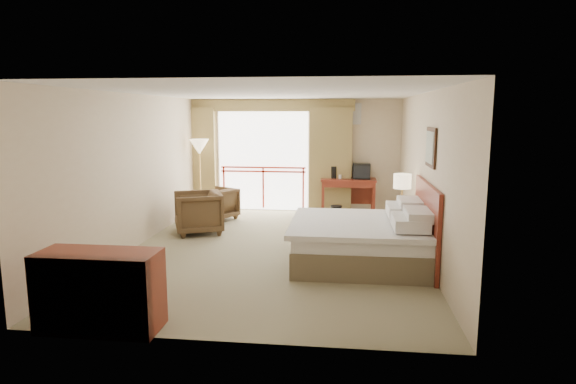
# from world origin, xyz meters

# --- Properties ---
(floor) EXTENTS (7.00, 7.00, 0.00)m
(floor) POSITION_xyz_m (0.00, 0.00, 0.00)
(floor) COLOR gray
(floor) RESTS_ON ground
(ceiling) EXTENTS (7.00, 7.00, 0.00)m
(ceiling) POSITION_xyz_m (0.00, 0.00, 2.70)
(ceiling) COLOR white
(ceiling) RESTS_ON wall_back
(wall_back) EXTENTS (5.00, 0.00, 5.00)m
(wall_back) POSITION_xyz_m (0.00, 3.50, 1.35)
(wall_back) COLOR beige
(wall_back) RESTS_ON ground
(wall_front) EXTENTS (5.00, 0.00, 5.00)m
(wall_front) POSITION_xyz_m (0.00, -3.50, 1.35)
(wall_front) COLOR beige
(wall_front) RESTS_ON ground
(wall_left) EXTENTS (0.00, 7.00, 7.00)m
(wall_left) POSITION_xyz_m (-2.50, 0.00, 1.35)
(wall_left) COLOR beige
(wall_left) RESTS_ON ground
(wall_right) EXTENTS (0.00, 7.00, 7.00)m
(wall_right) POSITION_xyz_m (2.50, 0.00, 1.35)
(wall_right) COLOR beige
(wall_right) RESTS_ON ground
(balcony_door) EXTENTS (2.40, 0.00, 2.40)m
(balcony_door) POSITION_xyz_m (-0.80, 3.48, 1.20)
(balcony_door) COLOR white
(balcony_door) RESTS_ON wall_back
(balcony_railing) EXTENTS (2.09, 0.03, 1.02)m
(balcony_railing) POSITION_xyz_m (-0.80, 3.46, 0.81)
(balcony_railing) COLOR red
(balcony_railing) RESTS_ON wall_back
(curtain_left) EXTENTS (1.00, 0.26, 2.50)m
(curtain_left) POSITION_xyz_m (-2.45, 3.35, 1.25)
(curtain_left) COLOR olive
(curtain_left) RESTS_ON wall_back
(curtain_right) EXTENTS (1.00, 0.26, 2.50)m
(curtain_right) POSITION_xyz_m (0.85, 3.35, 1.25)
(curtain_right) COLOR olive
(curtain_right) RESTS_ON wall_back
(valance) EXTENTS (4.40, 0.22, 0.28)m
(valance) POSITION_xyz_m (-0.80, 3.38, 2.55)
(valance) COLOR olive
(valance) RESTS_ON wall_back
(hvac_vent) EXTENTS (0.50, 0.04, 0.50)m
(hvac_vent) POSITION_xyz_m (1.30, 3.47, 2.35)
(hvac_vent) COLOR silver
(hvac_vent) RESTS_ON wall_back
(bed) EXTENTS (2.13, 2.06, 0.97)m
(bed) POSITION_xyz_m (1.50, -0.60, 0.38)
(bed) COLOR brown
(bed) RESTS_ON floor
(headboard) EXTENTS (0.06, 2.10, 1.30)m
(headboard) POSITION_xyz_m (2.46, -0.60, 0.65)
(headboard) COLOR maroon
(headboard) RESTS_ON wall_right
(framed_art) EXTENTS (0.04, 0.72, 0.60)m
(framed_art) POSITION_xyz_m (2.47, -0.60, 1.85)
(framed_art) COLOR black
(framed_art) RESTS_ON wall_right
(nightstand) EXTENTS (0.50, 0.58, 0.67)m
(nightstand) POSITION_xyz_m (2.24, 0.78, 0.33)
(nightstand) COLOR maroon
(nightstand) RESTS_ON floor
(table_lamp) EXTENTS (0.32, 0.32, 0.57)m
(table_lamp) POSITION_xyz_m (2.24, 0.83, 1.12)
(table_lamp) COLOR tan
(table_lamp) RESTS_ON nightstand
(phone) EXTENTS (0.18, 0.15, 0.08)m
(phone) POSITION_xyz_m (2.19, 0.63, 0.71)
(phone) COLOR black
(phone) RESTS_ON nightstand
(desk) EXTENTS (1.28, 0.62, 0.84)m
(desk) POSITION_xyz_m (1.28, 3.30, 0.65)
(desk) COLOR maroon
(desk) RESTS_ON floor
(tv) EXTENTS (0.40, 0.32, 0.36)m
(tv) POSITION_xyz_m (1.58, 3.24, 1.01)
(tv) COLOR black
(tv) RESTS_ON desk
(coffee_maker) EXTENTS (0.14, 0.14, 0.29)m
(coffee_maker) POSITION_xyz_m (0.93, 3.24, 0.98)
(coffee_maker) COLOR black
(coffee_maker) RESTS_ON desk
(cup) EXTENTS (0.08, 0.08, 0.10)m
(cup) POSITION_xyz_m (1.08, 3.19, 0.88)
(cup) COLOR white
(cup) RESTS_ON desk
(wastebasket) EXTENTS (0.27, 0.27, 0.31)m
(wastebasket) POSITION_xyz_m (1.01, 2.55, 0.16)
(wastebasket) COLOR black
(wastebasket) RESTS_ON floor
(armchair_far) EXTENTS (1.07, 1.06, 0.71)m
(armchair_far) POSITION_xyz_m (-1.66, 2.22, 0.00)
(armchair_far) COLOR #45301C
(armchair_far) RESTS_ON floor
(armchair_near) EXTENTS (1.18, 1.17, 0.83)m
(armchair_near) POSITION_xyz_m (-1.69, 0.98, 0.00)
(armchair_near) COLOR #45301C
(armchair_near) RESTS_ON floor
(side_table) EXTENTS (0.49, 0.49, 0.53)m
(side_table) POSITION_xyz_m (-1.95, 1.25, 0.36)
(side_table) COLOR black
(side_table) RESTS_ON floor
(book) EXTENTS (0.22, 0.27, 0.02)m
(book) POSITION_xyz_m (-1.95, 1.25, 0.53)
(book) COLOR white
(book) RESTS_ON side_table
(floor_lamp) EXTENTS (0.45, 0.45, 1.77)m
(floor_lamp) POSITION_xyz_m (-2.19, 2.80, 1.52)
(floor_lamp) COLOR tan
(floor_lamp) RESTS_ON floor
(dresser) EXTENTS (1.32, 0.56, 0.88)m
(dresser) POSITION_xyz_m (-1.47, -3.36, 0.44)
(dresser) COLOR maroon
(dresser) RESTS_ON floor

